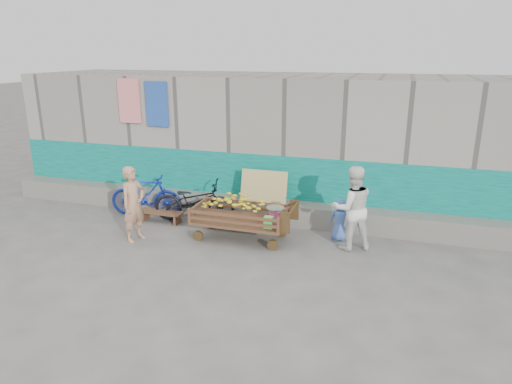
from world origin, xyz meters
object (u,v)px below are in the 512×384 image
(woman, at_px, (352,208))
(bicycle_dark, at_px, (194,201))
(banana_cart, at_px, (238,211))
(bicycle_blue, at_px, (146,195))
(child, at_px, (340,220))
(bench, at_px, (161,214))
(vendor_man, at_px, (134,204))

(woman, distance_m, bicycle_dark, 3.40)
(banana_cart, distance_m, bicycle_blue, 2.49)
(banana_cart, xyz_separation_m, woman, (2.14, 0.20, 0.22))
(woman, xyz_separation_m, bicycle_dark, (-3.36, 0.43, -0.34))
(child, height_order, bicycle_dark, bicycle_dark)
(bench, height_order, vendor_man, vendor_man)
(vendor_man, xyz_separation_m, bicycle_dark, (0.67, 1.29, -0.28))
(bench, bearing_deg, woman, -2.24)
(banana_cart, relative_size, vendor_man, 1.34)
(child, distance_m, bicycle_blue, 4.30)
(vendor_man, xyz_separation_m, bicycle_blue, (-0.51, 1.29, -0.26))
(banana_cart, bearing_deg, bicycle_blue, 165.31)
(bicycle_dark, bearing_deg, vendor_man, 141.02)
(bench, relative_size, bicycle_blue, 0.61)
(vendor_man, relative_size, woman, 0.93)
(vendor_man, bearing_deg, woman, -63.19)
(woman, xyz_separation_m, bicycle_blue, (-4.54, 0.43, -0.31))
(banana_cart, relative_size, bicycle_dark, 1.14)
(bench, relative_size, child, 1.16)
(banana_cart, bearing_deg, vendor_man, -160.90)
(bench, distance_m, vendor_man, 1.16)
(banana_cart, height_order, child, banana_cart)
(bench, xyz_separation_m, woman, (4.04, -0.16, 0.61))
(child, relative_size, bicycle_dark, 0.48)
(woman, bearing_deg, child, -76.54)
(banana_cart, relative_size, bicycle_blue, 1.24)
(vendor_man, height_order, child, vendor_man)
(banana_cart, xyz_separation_m, vendor_man, (-1.89, -0.66, 0.17))
(woman, bearing_deg, bicycle_blue, -29.62)
(bench, height_order, child, child)
(child, bearing_deg, woman, 124.82)
(bicycle_blue, bearing_deg, child, -102.15)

